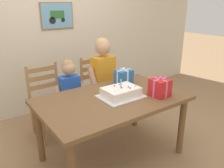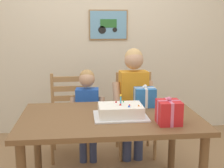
% 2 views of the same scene
% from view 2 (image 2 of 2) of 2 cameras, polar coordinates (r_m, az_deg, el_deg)
% --- Properties ---
extents(back_wall, '(6.40, 0.11, 2.60)m').
position_cam_2_polar(back_wall, '(4.10, -2.69, 8.91)').
color(back_wall, beige).
rests_on(back_wall, ground).
extents(dining_table, '(1.50, 0.94, 0.72)m').
position_cam_2_polar(dining_table, '(2.59, -0.35, -7.87)').
color(dining_table, brown).
rests_on(dining_table, ground).
extents(birthday_cake, '(0.44, 0.34, 0.19)m').
position_cam_2_polar(birthday_cake, '(2.52, 1.60, -5.13)').
color(birthday_cake, silver).
rests_on(birthday_cake, dining_table).
extents(gift_box_red_large, '(0.20, 0.15, 0.21)m').
position_cam_2_polar(gift_box_red_large, '(2.83, 6.20, -2.46)').
color(gift_box_red_large, '#286BB7').
rests_on(gift_box_red_large, dining_table).
extents(gift_box_beside_cake, '(0.18, 0.19, 0.22)m').
position_cam_2_polar(gift_box_beside_cake, '(2.38, 10.64, -5.24)').
color(gift_box_beside_cake, red).
rests_on(gift_box_beside_cake, dining_table).
extents(chair_left, '(0.43, 0.43, 0.92)m').
position_cam_2_polar(chair_left, '(3.45, -7.98, -5.83)').
color(chair_left, '#A87A4C').
rests_on(chair_left, ground).
extents(chair_right, '(0.43, 0.43, 0.92)m').
position_cam_2_polar(chair_right, '(3.50, 4.35, -5.48)').
color(chair_right, '#A87A4C').
rests_on(chair_right, ground).
extents(child_older, '(0.45, 0.26, 1.23)m').
position_cam_2_polar(child_older, '(3.20, 4.06, -1.89)').
color(child_older, '#38426B').
rests_on(child_older, ground).
extents(child_younger, '(0.38, 0.22, 1.02)m').
position_cam_2_polar(child_younger, '(3.19, -4.65, -4.38)').
color(child_younger, '#38426B').
rests_on(child_younger, ground).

